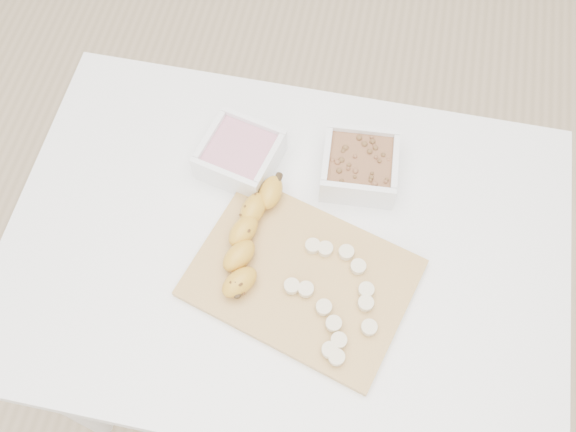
% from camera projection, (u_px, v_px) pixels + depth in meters
% --- Properties ---
extents(ground, '(3.50, 3.50, 0.00)m').
position_uv_depth(ground, '(286.00, 353.00, 1.81)').
color(ground, '#C6AD89').
rests_on(ground, ground).
extents(table, '(1.00, 0.70, 0.75)m').
position_uv_depth(table, '(285.00, 266.00, 1.23)').
color(table, white).
rests_on(table, ground).
extents(bowl_yogurt, '(0.16, 0.16, 0.06)m').
position_uv_depth(bowl_yogurt, '(240.00, 154.00, 1.19)').
color(bowl_yogurt, white).
rests_on(bowl_yogurt, table).
extents(bowl_granola, '(0.14, 0.14, 0.06)m').
position_uv_depth(bowl_granola, '(360.00, 166.00, 1.18)').
color(bowl_granola, white).
rests_on(bowl_granola, table).
extents(cutting_board, '(0.42, 0.35, 0.01)m').
position_uv_depth(cutting_board, '(302.00, 278.00, 1.10)').
color(cutting_board, tan).
rests_on(cutting_board, table).
extents(banana, '(0.13, 0.24, 0.04)m').
position_uv_depth(banana, '(250.00, 237.00, 1.11)').
color(banana, gold).
rests_on(banana, cutting_board).
extents(banana_slices, '(0.16, 0.21, 0.02)m').
position_uv_depth(banana_slices, '(336.00, 298.00, 1.07)').
color(banana_slices, beige).
rests_on(banana_slices, cutting_board).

